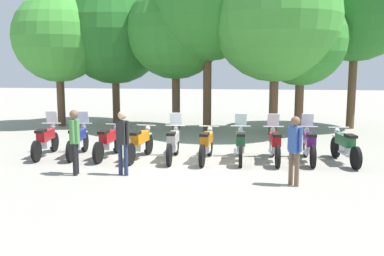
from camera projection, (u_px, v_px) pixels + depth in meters
The scene contains 21 objects.
ground_plane at pixel (190, 160), 12.82m from camera, with size 80.00×80.00×0.00m, color gray.
motorcycle_0 at pixel (46, 140), 13.26m from camera, with size 0.62×2.19×1.37m.
motorcycle_1 at pixel (78, 140), 13.24m from camera, with size 0.62×2.19×1.37m.
motorcycle_2 at pixel (109, 142), 13.03m from camera, with size 0.62×2.19×0.99m.
motorcycle_3 at pixel (140, 143), 12.81m from camera, with size 0.65×2.19×0.99m.
motorcycle_4 at pixel (173, 143), 12.76m from camera, with size 0.62×2.19×1.37m.
motorcycle_5 at pixel (206, 144), 12.60m from camera, with size 0.62×2.19×0.99m.
motorcycle_6 at pixel (240, 144), 12.62m from camera, with size 0.62×2.19×1.37m.
motorcycle_7 at pixel (275, 144), 12.52m from camera, with size 0.62×2.19×1.37m.
motorcycle_8 at pixel (309, 144), 12.52m from camera, with size 0.62×2.19×1.37m.
motorcycle_9 at pixel (345, 146), 12.33m from camera, with size 0.62×2.18×0.99m.
person_0 at pixel (295, 146), 9.90m from camera, with size 0.34×0.34×1.65m.
person_1 at pixel (123, 138), 10.86m from camera, with size 0.40×0.28×1.68m.
person_2 at pixel (75, 137), 10.91m from camera, with size 0.25×0.41×1.70m.
tree_0 at pixel (58, 37), 19.56m from camera, with size 4.14×4.14×6.21m.
tree_1 at pixel (114, 32), 20.33m from camera, with size 4.99×4.99×6.94m.
tree_2 at pixel (176, 31), 18.63m from camera, with size 4.29×4.29×6.51m.
tree_3 at pixel (208, 6), 17.70m from camera, with size 4.60×4.60×7.60m.
tree_4 at pixel (276, 17), 16.79m from camera, with size 5.16×5.16×7.33m.
tree_5 at pixel (301, 40), 17.34m from camera, with size 3.72×3.72×5.73m.
tree_6 at pixel (356, 7), 18.56m from camera, with size 4.81×4.81×7.81m.
Camera 1 is at (1.63, -12.44, 2.80)m, focal length 39.64 mm.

